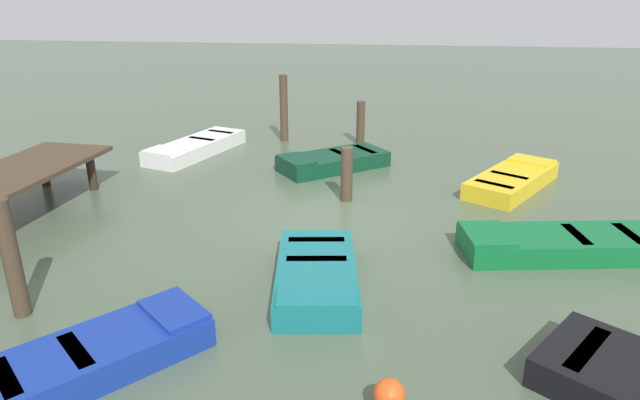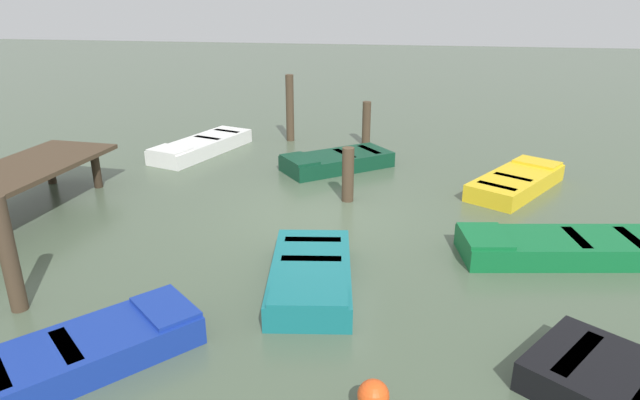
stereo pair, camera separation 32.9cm
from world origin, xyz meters
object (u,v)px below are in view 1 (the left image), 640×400
mooring_piling_near_left (361,123)px  mooring_piling_mid_left (284,108)px  rowboat_teal (316,275)px  rowboat_green (559,243)px  rowboat_blue (97,354)px  mooring_piling_near_right (347,174)px  rowboat_white (196,147)px  marker_buoy (389,395)px  rowboat_dark_green (333,161)px  mooring_piling_far_left (11,259)px  rowboat_yellow (513,180)px

mooring_piling_near_left → mooring_piling_mid_left: size_ratio=0.65×
rowboat_teal → rowboat_green: (1.78, -4.19, -0.00)m
rowboat_blue → mooring_piling_near_right: size_ratio=2.29×
rowboat_white → marker_buoy: (-10.00, -5.85, 0.07)m
rowboat_dark_green → mooring_piling_mid_left: size_ratio=1.47×
rowboat_teal → mooring_piling_far_left: 4.49m
rowboat_yellow → mooring_piling_near_right: size_ratio=2.59×
mooring_piling_mid_left → mooring_piling_near_left: bearing=-92.8°
rowboat_blue → rowboat_white: bearing=53.8°
mooring_piling_far_left → marker_buoy: mooring_piling_far_left is taller
rowboat_dark_green → rowboat_yellow: same height
rowboat_white → mooring_piling_near_left: bearing=128.4°
rowboat_dark_green → mooring_piling_mid_left: 3.41m
rowboat_yellow → rowboat_teal: bearing=175.6°
mooring_piling_near_left → marker_buoy: size_ratio=2.81×
mooring_piling_near_left → marker_buoy: (-11.74, -1.14, -0.39)m
rowboat_white → mooring_piling_near_right: mooring_piling_near_right is taller
rowboat_teal → mooring_piling_far_left: bearing=-79.8°
rowboat_blue → rowboat_green: bearing=-16.4°
rowboat_teal → mooring_piling_mid_left: (9.09, 2.35, 0.82)m
rowboat_green → mooring_piling_near_right: size_ratio=2.94×
rowboat_yellow → rowboat_white: 8.85m
mooring_piling_far_left → rowboat_blue: bearing=-120.4°
rowboat_blue → mooring_piling_near_left: bearing=28.7°
mooring_piling_near_left → mooring_piling_near_right: size_ratio=1.08×
rowboat_green → mooring_piling_near_left: (7.19, 4.11, 0.46)m
rowboat_dark_green → marker_buoy: bearing=62.2°
rowboat_yellow → mooring_piling_mid_left: mooring_piling_mid_left is taller
rowboat_dark_green → mooring_piling_near_right: bearing=65.6°
rowboat_green → mooring_piling_far_left: size_ratio=2.02×
rowboat_blue → rowboat_green: same height
rowboat_dark_green → mooring_piling_mid_left: mooring_piling_mid_left is taller
rowboat_green → marker_buoy: size_ratio=7.65×
rowboat_white → mooring_piling_mid_left: 3.06m
rowboat_green → rowboat_white: bearing=-41.4°
mooring_piling_far_left → marker_buoy: bearing=-104.1°
rowboat_yellow → mooring_piling_mid_left: (3.69, 6.38, 0.83)m
rowboat_blue → rowboat_teal: size_ratio=1.00×
rowboat_white → mooring_piling_near_left: size_ratio=2.73×
rowboat_dark_green → rowboat_white: size_ratio=0.83×
mooring_piling_far_left → mooring_piling_near_right: (5.41, -4.32, -0.29)m
rowboat_green → marker_buoy: bearing=47.2°
rowboat_yellow → marker_buoy: (-8.17, 2.81, 0.07)m
rowboat_blue → mooring_piling_mid_left: 11.56m
rowboat_dark_green → rowboat_yellow: 4.61m
rowboat_yellow → mooring_piling_far_left: bearing=161.9°
rowboat_green → mooring_piling_near_left: mooring_piling_near_left is taller
mooring_piling_near_left → mooring_piling_mid_left: bearing=87.2°
mooring_piling_near_left → mooring_piling_near_right: mooring_piling_near_left is taller
rowboat_white → marker_buoy: size_ratio=7.65×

